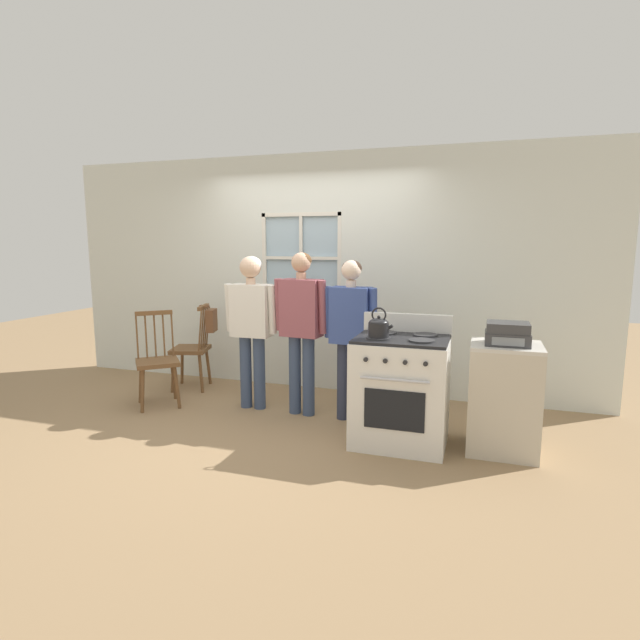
{
  "coord_description": "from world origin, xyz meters",
  "views": [
    {
      "loc": [
        1.84,
        -4.07,
        1.71
      ],
      "look_at": [
        0.43,
        0.25,
        1.0
      ],
      "focal_mm": 28.0,
      "sensor_mm": 36.0,
      "label": 1
    }
  ],
  "objects": [
    {
      "name": "wall_back",
      "position": [
        0.01,
        1.4,
        1.34
      ],
      "size": [
        6.4,
        0.16,
        2.7
      ],
      "color": "silver",
      "rests_on": "ground_plane"
    },
    {
      "name": "potted_plant",
      "position": [
        -0.25,
        1.31,
        1.09
      ],
      "size": [
        0.15,
        0.15,
        0.27
      ],
      "color": "#935B3D",
      "rests_on": "wall_back"
    },
    {
      "name": "person_teen_center",
      "position": [
        0.17,
        0.46,
        0.97
      ],
      "size": [
        0.55,
        0.25,
        1.61
      ],
      "rotation": [
        0.0,
        0.0,
        -0.1
      ],
      "color": "#384766",
      "rests_on": "ground_plane"
    },
    {
      "name": "side_counter",
      "position": [
        2.05,
        0.13,
        0.45
      ],
      "size": [
        0.55,
        0.5,
        0.9
      ],
      "color": "beige",
      "rests_on": "ground_plane"
    },
    {
      "name": "handbag",
      "position": [
        -1.14,
        0.97,
        0.82
      ],
      "size": [
        0.23,
        0.24,
        0.31
      ],
      "color": "brown",
      "rests_on": "chair_by_window"
    },
    {
      "name": "kettle",
      "position": [
        1.05,
        -0.1,
        1.02
      ],
      "size": [
        0.21,
        0.17,
        0.25
      ],
      "color": "black",
      "rests_on": "stove"
    },
    {
      "name": "stove",
      "position": [
        1.22,
        0.03,
        0.47
      ],
      "size": [
        0.78,
        0.68,
        1.08
      ],
      "color": "white",
      "rests_on": "ground_plane"
    },
    {
      "name": "ground_plane",
      "position": [
        0.0,
        0.0,
        0.0
      ],
      "size": [
        16.0,
        16.0,
        0.0
      ],
      "primitive_type": "plane",
      "color": "#937551"
    },
    {
      "name": "stereo",
      "position": [
        2.05,
        0.11,
        0.99
      ],
      "size": [
        0.34,
        0.29,
        0.18
      ],
      "color": "#38383A",
      "rests_on": "side_counter"
    },
    {
      "name": "person_elderly_left",
      "position": [
        -0.38,
        0.48,
        0.96
      ],
      "size": [
        0.55,
        0.23,
        1.57
      ],
      "rotation": [
        0.0,
        0.0,
        0.01
      ],
      "color": "#384766",
      "rests_on": "ground_plane"
    },
    {
      "name": "chair_by_window",
      "position": [
        -1.36,
        0.9,
        0.46
      ],
      "size": [
        0.5,
        0.52,
        0.99
      ],
      "rotation": [
        0.0,
        0.0,
        -1.28
      ],
      "color": "brown",
      "rests_on": "ground_plane"
    },
    {
      "name": "chair_near_wall",
      "position": [
        -1.37,
        0.25,
        0.46
      ],
      "size": [
        0.58,
        0.58,
        0.99
      ],
      "rotation": [
        0.0,
        0.0,
        0.71
      ],
      "color": "brown",
      "rests_on": "ground_plane"
    },
    {
      "name": "person_adult_right",
      "position": [
        0.67,
        0.45,
        0.92
      ],
      "size": [
        0.53,
        0.24,
        1.54
      ],
      "rotation": [
        0.0,
        0.0,
        -0.07
      ],
      "color": "#2D3347",
      "rests_on": "ground_plane"
    }
  ]
}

